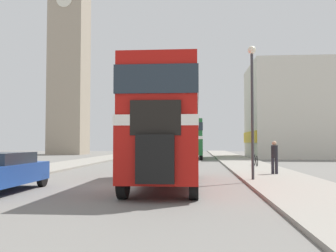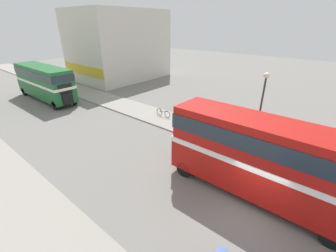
{
  "view_description": "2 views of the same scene",
  "coord_description": "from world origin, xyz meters",
  "px_view_note": "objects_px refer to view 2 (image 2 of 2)",
  "views": [
    {
      "loc": [
        2.99,
        -14.62,
        1.72
      ],
      "look_at": [
        1.81,
        0.62,
        2.4
      ],
      "focal_mm": 40.0,
      "sensor_mm": 36.0,
      "label": 1
    },
    {
      "loc": [
        -8.69,
        -2.14,
        8.68
      ],
      "look_at": [
        1.81,
        6.59,
        2.37
      ],
      "focal_mm": 24.0,
      "sensor_mm": 36.0,
      "label": 2
    }
  ],
  "objects_px": {
    "bicycle_on_pavement": "(163,113)",
    "street_lamp": "(261,105)",
    "double_decker_bus": "(258,153)",
    "pedestrian_walking": "(224,126)",
    "bus_distant": "(44,80)"
  },
  "relations": [
    {
      "from": "bicycle_on_pavement",
      "to": "street_lamp",
      "type": "xyz_separation_m",
      "value": [
        -1.6,
        -9.62,
        3.47
      ]
    },
    {
      "from": "bicycle_on_pavement",
      "to": "street_lamp",
      "type": "relative_size",
      "value": 0.3
    },
    {
      "from": "street_lamp",
      "to": "double_decker_bus",
      "type": "bearing_deg",
      "value": -160.0
    },
    {
      "from": "pedestrian_walking",
      "to": "bicycle_on_pavement",
      "type": "relative_size",
      "value": 0.95
    },
    {
      "from": "bus_distant",
      "to": "pedestrian_walking",
      "type": "bearing_deg",
      "value": -77.71
    },
    {
      "from": "bicycle_on_pavement",
      "to": "street_lamp",
      "type": "distance_m",
      "value": 10.35
    },
    {
      "from": "pedestrian_walking",
      "to": "street_lamp",
      "type": "height_order",
      "value": "street_lamp"
    },
    {
      "from": "pedestrian_walking",
      "to": "double_decker_bus",
      "type": "bearing_deg",
      "value": -140.03
    },
    {
      "from": "bicycle_on_pavement",
      "to": "street_lamp",
      "type": "height_order",
      "value": "street_lamp"
    },
    {
      "from": "double_decker_bus",
      "to": "bus_distant",
      "type": "xyz_separation_m",
      "value": [
        0.48,
        25.68,
        -0.19
      ]
    },
    {
      "from": "double_decker_bus",
      "to": "street_lamp",
      "type": "distance_m",
      "value": 4.06
    },
    {
      "from": "double_decker_bus",
      "to": "bus_distant",
      "type": "height_order",
      "value": "double_decker_bus"
    },
    {
      "from": "double_decker_bus",
      "to": "pedestrian_walking",
      "type": "height_order",
      "value": "double_decker_bus"
    },
    {
      "from": "bus_distant",
      "to": "bicycle_on_pavement",
      "type": "bearing_deg",
      "value": -72.24
    },
    {
      "from": "double_decker_bus",
      "to": "street_lamp",
      "type": "relative_size",
      "value": 1.63
    }
  ]
}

